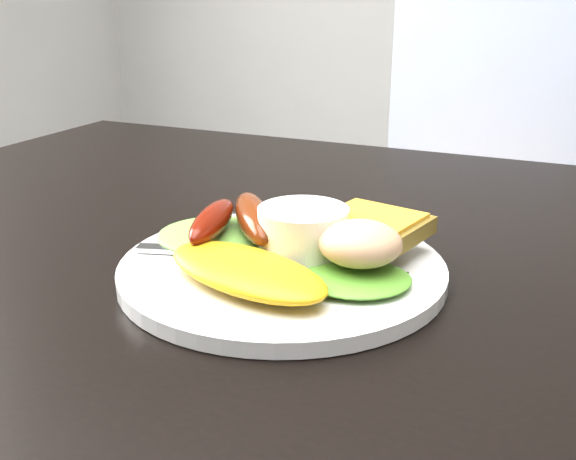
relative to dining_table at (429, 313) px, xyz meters
name	(u,v)px	position (x,y,z in m)	size (l,w,h in m)	color
dining_table	(429,313)	(0.00, 0.00, 0.00)	(1.20, 0.80, 0.04)	black
dining_chair	(457,225)	(-0.15, 1.00, -0.28)	(0.45, 0.45, 0.05)	tan
person	(556,107)	(0.04, 0.67, 0.04)	(0.56, 0.37, 1.55)	navy
plate	(282,269)	(-0.10, -0.03, 0.03)	(0.23, 0.23, 0.01)	white
lettuce_left	(220,235)	(-0.16, -0.01, 0.04)	(0.10, 0.09, 0.01)	green
lettuce_right	(357,278)	(-0.04, -0.04, 0.04)	(0.07, 0.06, 0.01)	#3B8729
omelette	(246,271)	(-0.10, -0.07, 0.04)	(0.13, 0.06, 0.02)	yellow
sausage_a	(212,221)	(-0.16, -0.02, 0.05)	(0.02, 0.09, 0.02)	#6E0A02
sausage_b	(254,218)	(-0.13, 0.00, 0.05)	(0.03, 0.10, 0.03)	#662806
ramekin	(303,233)	(-0.09, -0.01, 0.05)	(0.06, 0.06, 0.04)	white
toast_a	(332,233)	(-0.08, 0.03, 0.04)	(0.08, 0.08, 0.01)	brown
toast_b	(370,228)	(-0.05, 0.01, 0.05)	(0.07, 0.07, 0.01)	olive
potato_salad	(360,243)	(-0.04, -0.03, 0.06)	(0.06, 0.05, 0.03)	beige
fork	(236,252)	(-0.14, -0.03, 0.03)	(0.15, 0.01, 0.00)	#ADAFB7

